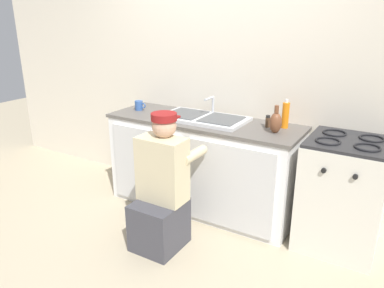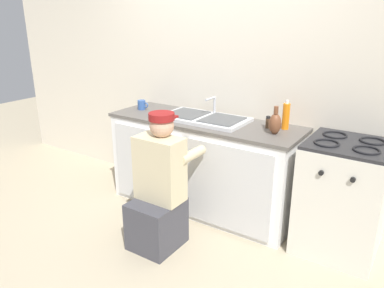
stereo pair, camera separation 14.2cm
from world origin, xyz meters
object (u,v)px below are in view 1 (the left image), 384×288
vase_decorative (276,122)px  plumber_person (161,193)px  soap_bottle_orange (285,115)px  sink_double_basin (203,118)px  spice_bottle_pepper (268,121)px  stove_range (342,194)px  coffee_mug (139,105)px

vase_decorative → plumber_person: bearing=-133.7°
soap_bottle_orange → sink_double_basin: bearing=-169.5°
sink_double_basin → spice_bottle_pepper: sink_double_basin is taller
sink_double_basin → stove_range: bearing=-0.1°
soap_bottle_orange → spice_bottle_pepper: bearing=-157.6°
sink_double_basin → coffee_mug: size_ratio=6.35×
stove_range → spice_bottle_pepper: (-0.68, 0.08, 0.48)m
plumber_person → vase_decorative: 1.09m
spice_bottle_pepper → stove_range: bearing=-6.8°
sink_double_basin → soap_bottle_orange: 0.74m
plumber_person → soap_bottle_orange: soap_bottle_orange is taller
sink_double_basin → soap_bottle_orange: bearing=10.5°
stove_range → vase_decorative: size_ratio=4.00×
plumber_person → coffee_mug: size_ratio=8.76×
vase_decorative → spice_bottle_pepper: bearing=131.4°
soap_bottle_orange → coffee_mug: 1.47m
vase_decorative → coffee_mug: vase_decorative is taller
stove_range → soap_bottle_orange: 0.79m
spice_bottle_pepper → coffee_mug: size_ratio=0.83×
soap_bottle_orange → vase_decorative: 0.18m
spice_bottle_pepper → coffee_mug: (-1.33, -0.09, -0.00)m
sink_double_basin → stove_range: size_ratio=0.87×
coffee_mug → sink_double_basin: bearing=0.9°
plumber_person → vase_decorative: size_ratio=4.80×
sink_double_basin → stove_range: (1.27, -0.00, -0.45)m
sink_double_basin → plumber_person: size_ratio=0.72×
spice_bottle_pepper → plumber_person: bearing=-124.0°
stove_range → plumber_person: 1.44m
sink_double_basin → coffee_mug: 0.74m
spice_bottle_pepper → soap_bottle_orange: bearing=22.4°
vase_decorative → coffee_mug: size_ratio=1.83×
sink_double_basin → coffee_mug: (-0.74, -0.01, 0.03)m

